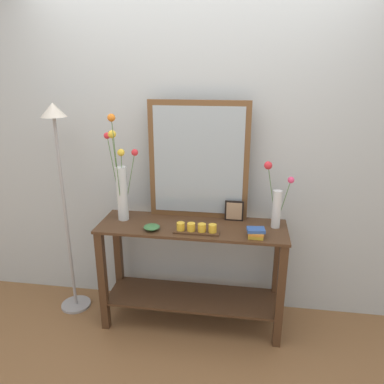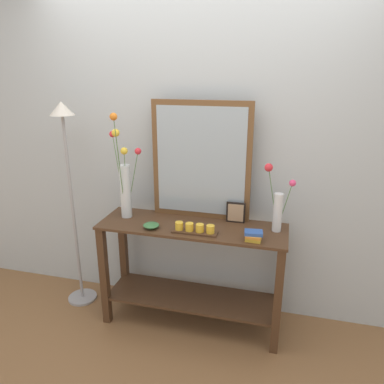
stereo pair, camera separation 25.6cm
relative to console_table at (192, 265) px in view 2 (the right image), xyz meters
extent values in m
cube|color=brown|center=(0.00, 0.00, -0.51)|extent=(7.00, 6.00, 0.02)
cube|color=#B2BCC1|center=(0.00, 0.33, 0.85)|extent=(6.40, 0.08, 2.70)
cube|color=#472D1C|center=(0.00, 0.00, 0.31)|extent=(1.36, 0.43, 0.02)
cube|color=#472D1C|center=(0.00, 0.00, -0.29)|extent=(1.30, 0.39, 0.02)
cube|color=#472D1C|center=(-0.64, -0.17, -0.10)|extent=(0.06, 0.06, 0.80)
cube|color=#472D1C|center=(0.64, -0.17, -0.10)|extent=(0.06, 0.06, 0.80)
cube|color=#472D1C|center=(-0.64, 0.17, -0.10)|extent=(0.06, 0.06, 0.80)
cube|color=#472D1C|center=(0.64, 0.17, -0.10)|extent=(0.06, 0.06, 0.80)
cube|color=brown|center=(0.02, 0.18, 0.76)|extent=(0.74, 0.03, 0.87)
cube|color=#9EADB7|center=(0.02, 0.17, 0.76)|extent=(0.66, 0.00, 0.79)
cylinder|color=silver|center=(-0.53, 0.04, 0.52)|extent=(0.08, 0.08, 0.41)
cylinder|color=#4C753D|center=(-0.48, 0.07, 0.58)|extent=(0.10, 0.04, 0.49)
sphere|color=red|center=(-0.43, 0.08, 0.83)|extent=(0.05, 0.05, 0.05)
cylinder|color=#4C753D|center=(-0.59, 0.07, 0.64)|extent=(0.12, 0.09, 0.60)
sphere|color=red|center=(-0.64, 0.12, 0.94)|extent=(0.05, 0.05, 0.05)
cylinder|color=#4C753D|center=(-0.53, -0.03, 0.72)|extent=(0.01, 0.11, 0.75)
sphere|color=orange|center=(-0.52, -0.08, 1.09)|extent=(0.05, 0.05, 0.05)
cylinder|color=#4C753D|center=(-0.52, 0.03, 0.59)|extent=(0.02, 0.03, 0.50)
sphere|color=yellow|center=(-0.51, 0.02, 0.84)|extent=(0.05, 0.05, 0.05)
cylinder|color=#4C753D|center=(-0.55, 0.03, 0.65)|extent=(0.03, 0.03, 0.63)
sphere|color=yellow|center=(-0.56, 0.01, 0.97)|extent=(0.06, 0.06, 0.06)
cylinder|color=silver|center=(0.59, 0.06, 0.46)|extent=(0.06, 0.06, 0.27)
cylinder|color=#4C753D|center=(0.56, 0.05, 0.56)|extent=(0.09, 0.04, 0.44)
sphere|color=red|center=(0.51, 0.04, 0.78)|extent=(0.05, 0.05, 0.05)
cylinder|color=#4C753D|center=(0.64, 0.06, 0.51)|extent=(0.08, 0.01, 0.34)
sphere|color=#EA4275|center=(0.68, 0.06, 0.68)|extent=(0.05, 0.05, 0.05)
cube|color=#472D1C|center=(0.05, -0.12, 0.33)|extent=(0.32, 0.09, 0.01)
cylinder|color=gold|center=(-0.06, -0.12, 0.36)|extent=(0.06, 0.06, 0.05)
cylinder|color=gold|center=(0.01, -0.12, 0.36)|extent=(0.06, 0.06, 0.05)
cylinder|color=gold|center=(0.09, -0.12, 0.36)|extent=(0.06, 0.06, 0.05)
cylinder|color=gold|center=(0.16, -0.12, 0.36)|extent=(0.06, 0.06, 0.05)
cube|color=black|center=(0.30, 0.14, 0.40)|extent=(0.14, 0.01, 0.15)
cube|color=tan|center=(0.30, 0.13, 0.40)|extent=(0.11, 0.00, 0.13)
cylinder|color=#38703D|center=(-0.27, -0.12, 0.33)|extent=(0.05, 0.05, 0.01)
ellipsoid|color=#38703D|center=(-0.27, -0.12, 0.34)|extent=(0.11, 0.11, 0.03)
cube|color=gold|center=(0.45, -0.14, 0.33)|extent=(0.10, 0.08, 0.03)
cube|color=orange|center=(0.45, -0.14, 0.36)|extent=(0.10, 0.09, 0.01)
cube|color=#2D519E|center=(0.45, -0.13, 0.37)|extent=(0.13, 0.10, 0.02)
cylinder|color=#9E9EA3|center=(-1.00, 0.04, -0.49)|extent=(0.24, 0.24, 0.02)
cylinder|color=#9E9EA3|center=(-1.00, 0.04, 0.30)|extent=(0.02, 0.02, 1.56)
cone|color=beige|center=(-1.00, 0.04, 1.12)|extent=(0.18, 0.18, 0.10)
camera|label=1|loc=(0.36, -2.40, 1.40)|focal=34.21mm
camera|label=2|loc=(0.62, -2.35, 1.40)|focal=34.21mm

